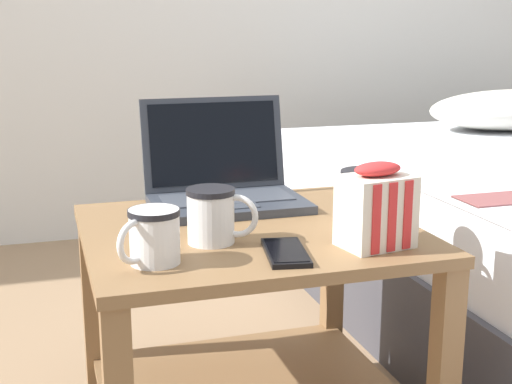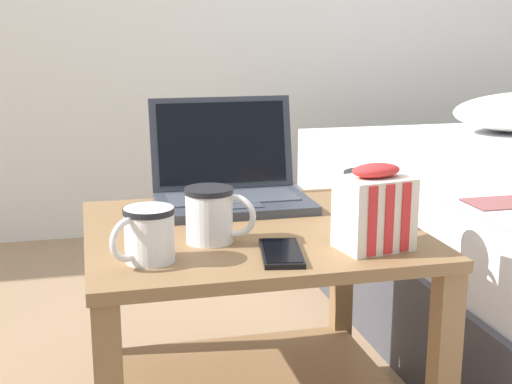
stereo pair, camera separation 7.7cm
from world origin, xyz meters
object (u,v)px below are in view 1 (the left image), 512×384
(mug_front_right, at_px, (153,234))
(mug_mid_center, at_px, (368,194))
(snack_bag, at_px, (376,208))
(cell_phone, at_px, (286,252))
(laptop, at_px, (225,183))
(mug_front_left, at_px, (213,213))

(mug_front_right, height_order, mug_mid_center, mug_mid_center)
(snack_bag, bearing_deg, cell_phone, -179.74)
(snack_bag, relative_size, cell_phone, 0.98)
(mug_front_right, xyz_separation_m, snack_bag, (0.39, -0.02, 0.02))
(laptop, xyz_separation_m, cell_phone, (0.01, -0.37, -0.04))
(cell_phone, bearing_deg, mug_front_right, 174.04)
(laptop, relative_size, snack_bag, 2.14)
(snack_bag, bearing_deg, laptop, 115.23)
(laptop, height_order, mug_front_left, laptop)
(mug_front_left, bearing_deg, laptop, 71.08)
(snack_bag, bearing_deg, mug_front_right, 176.71)
(laptop, distance_m, mug_mid_center, 0.33)
(snack_bag, height_order, cell_phone, snack_bag)
(mug_front_left, bearing_deg, cell_phone, -46.12)
(mug_mid_center, bearing_deg, mug_front_right, -164.84)
(mug_front_right, bearing_deg, mug_front_left, 34.31)
(snack_bag, xyz_separation_m, cell_phone, (-0.17, -0.00, -0.06))
(mug_front_right, height_order, snack_bag, snack_bag)
(mug_front_left, bearing_deg, snack_bag, -21.22)
(laptop, xyz_separation_m, mug_mid_center, (0.23, -0.23, 0.01))
(mug_mid_center, height_order, cell_phone, mug_mid_center)
(laptop, distance_m, mug_front_right, 0.41)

